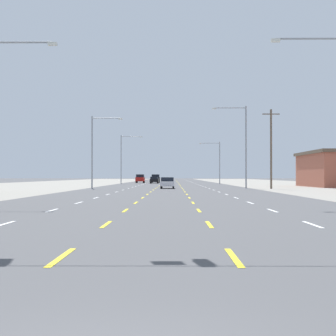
{
  "coord_description": "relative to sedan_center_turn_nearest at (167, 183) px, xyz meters",
  "views": [
    {
      "loc": [
        0.51,
        -4.18,
        1.66
      ],
      "look_at": [
        -0.09,
        64.18,
        2.62
      ],
      "focal_mm": 58.87,
      "sensor_mm": 36.0,
      "label": 1
    }
  ],
  "objects": [
    {
      "name": "utility_pole_right_row_1",
      "position": [
        13.19,
        -1.67,
        4.49
      ],
      "size": [
        2.2,
        0.26,
        10.1
      ],
      "color": "brown",
      "rests_on": "ground"
    },
    {
      "name": "streetlight_left_row_2",
      "position": [
        -9.49,
        41.58,
        5.07
      ],
      "size": [
        4.51,
        0.26,
        10.01
      ],
      "color": "gray",
      "rests_on": "ground"
    },
    {
      "name": "streetlight_right_row_0",
      "position": [
        9.94,
        -39.86,
        4.92
      ],
      "size": [
        4.07,
        0.26,
        9.82
      ],
      "color": "gray",
      "rests_on": "ground"
    },
    {
      "name": "signal_span_wire",
      "position": [
        -0.23,
        -55.83,
        4.73
      ],
      "size": [
        25.31,
        0.53,
        9.53
      ],
      "color": "brown",
      "rests_on": "ground"
    },
    {
      "name": "streetlight_left_row_1",
      "position": [
        -9.53,
        0.86,
        4.77
      ],
      "size": [
        4.12,
        0.26,
        9.53
      ],
      "color": "gray",
      "rests_on": "ground"
    },
    {
      "name": "streetlight_right_row_1",
      "position": [
        9.91,
        0.86,
        5.52
      ],
      "size": [
        4.55,
        0.26,
        10.86
      ],
      "color": "gray",
      "rests_on": "ground"
    },
    {
      "name": "suv_far_left_mid",
      "position": [
        -6.88,
        56.4,
        0.27
      ],
      "size": [
        1.98,
        4.9,
        1.98
      ],
      "color": "red",
      "rests_on": "ground"
    },
    {
      "name": "sedan_inner_left_near",
      "position": [
        -3.29,
        46.67,
        0.0
      ],
      "size": [
        1.8,
        4.5,
        1.46
      ],
      "color": "black",
      "rests_on": "ground"
    },
    {
      "name": "suv_inner_left_midfar",
      "position": [
        -3.43,
        60.73,
        0.27
      ],
      "size": [
        1.98,
        4.9,
        1.98
      ],
      "color": "black",
      "rests_on": "ground"
    },
    {
      "name": "sedan_center_turn_nearest",
      "position": [
        0.0,
        0.0,
        0.0
      ],
      "size": [
        1.8,
        4.5,
        1.46
      ],
      "color": "silver",
      "rests_on": "ground"
    },
    {
      "name": "lane_markings",
      "position": [
        0.2,
        37.16,
        -0.75
      ],
      "size": [
        10.64,
        227.6,
        0.01
      ],
      "color": "white",
      "rests_on": "ground"
    },
    {
      "name": "streetlight_right_row_2",
      "position": [
        9.85,
        41.58,
        4.34
      ],
      "size": [
        4.36,
        0.26,
        8.64
      ],
      "color": "gray",
      "rests_on": "ground"
    },
    {
      "name": "ground_plane",
      "position": [
        0.2,
        -1.34,
        -0.76
      ],
      "size": [
        572.0,
        572.0,
        0.0
      ],
      "primitive_type": "plane",
      "color": "#4C4C4F"
    }
  ]
}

